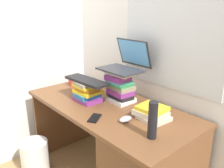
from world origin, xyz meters
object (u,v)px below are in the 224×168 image
at_px(book_stack_side, 152,113).
at_px(computer_mouse, 125,119).
at_px(mug, 73,81).
at_px(wastebasket, 35,157).
at_px(desk, 138,163).
at_px(laptop, 126,63).
at_px(water_bottle, 153,120).
at_px(cell_phone, 95,118).
at_px(keyboard, 86,81).
at_px(book_stack_keyboard_riser, 87,92).
at_px(book_stack_tall, 120,87).

height_order(book_stack_side, computer_mouse, book_stack_side).
relative_size(mug, wastebasket, 0.39).
bearing_deg(book_stack_side, desk, -104.40).
bearing_deg(mug, laptop, 11.42).
xyz_separation_m(mug, water_bottle, (1.18, -0.18, 0.07)).
bearing_deg(laptop, cell_phone, -74.15).
distance_m(desk, wastebasket, 1.04).
height_order(keyboard, wastebasket, keyboard).
bearing_deg(laptop, desk, -30.18).
xyz_separation_m(book_stack_keyboard_riser, mug, (-0.43, 0.13, -0.03)).
distance_m(book_stack_keyboard_riser, keyboard, 0.10).
bearing_deg(computer_mouse, book_stack_side, 58.35).
height_order(book_stack_side, keyboard, keyboard).
distance_m(book_stack_tall, wastebasket, 1.06).
distance_m(keyboard, water_bottle, 0.75).
height_order(book_stack_tall, keyboard, book_stack_tall).
relative_size(mug, water_bottle, 0.52).
bearing_deg(keyboard, laptop, 50.16).
bearing_deg(water_bottle, keyboard, 176.21).
relative_size(water_bottle, wastebasket, 0.76).
distance_m(laptop, computer_mouse, 0.51).
height_order(laptop, water_bottle, laptop).
xyz_separation_m(desk, book_stack_tall, (-0.37, 0.15, 0.46)).
bearing_deg(keyboard, cell_phone, -29.83).
bearing_deg(book_stack_tall, book_stack_side, -8.03).
bearing_deg(computer_mouse, water_bottle, -6.42).
relative_size(book_stack_tall, mug, 2.21).
bearing_deg(book_stack_tall, laptop, 92.19).
relative_size(book_stack_keyboard_riser, cell_phone, 1.66).
bearing_deg(water_bottle, cell_phone, -166.13).
bearing_deg(cell_phone, mug, 125.00).
relative_size(laptop, mug, 2.83).
bearing_deg(book_stack_keyboard_riser, book_stack_tall, 44.41).
relative_size(keyboard, cell_phone, 3.09).
bearing_deg(mug, water_bottle, -8.84).
xyz_separation_m(desk, cell_phone, (-0.25, -0.20, 0.34)).
bearing_deg(desk, laptop, 149.82).
xyz_separation_m(keyboard, mug, (-0.43, 0.13, -0.13)).
relative_size(book_stack_side, wastebasket, 0.76).
distance_m(desk, water_bottle, 0.49).
relative_size(desk, mug, 12.27).
bearing_deg(book_stack_tall, water_bottle, -24.16).
bearing_deg(keyboard, desk, 1.51).
relative_size(book_stack_tall, keyboard, 0.64).
xyz_separation_m(book_stack_tall, laptop, (-0.00, 0.06, 0.19)).
bearing_deg(book_stack_tall, cell_phone, -71.83).
bearing_deg(computer_mouse, book_stack_keyboard_riser, 177.05).
bearing_deg(book_stack_tall, wastebasket, -134.60).
height_order(keyboard, computer_mouse, keyboard).
xyz_separation_m(computer_mouse, mug, (-0.92, 0.15, 0.03)).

